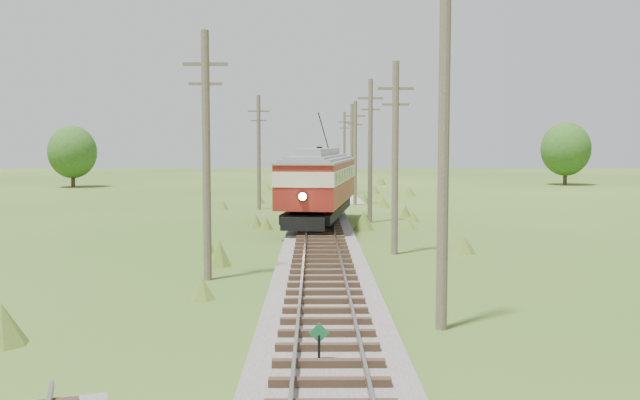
{
  "coord_description": "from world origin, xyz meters",
  "views": [
    {
      "loc": [
        -0.3,
        -13.74,
        4.96
      ],
      "look_at": [
        0.0,
        24.85,
        1.91
      ],
      "focal_mm": 40.0,
      "sensor_mm": 36.0,
      "label": 1
    }
  ],
  "objects_px": {
    "streetcar": "(320,180)",
    "gravel_pile": "(348,197)",
    "switch_marker": "(319,343)",
    "gondola": "(318,175)"
  },
  "relations": [
    {
      "from": "streetcar",
      "to": "gondola",
      "type": "bearing_deg",
      "value": 97.62
    },
    {
      "from": "switch_marker",
      "to": "streetcar",
      "type": "bearing_deg",
      "value": 89.57
    },
    {
      "from": "switch_marker",
      "to": "streetcar",
      "type": "relative_size",
      "value": 0.08
    },
    {
      "from": "gondola",
      "to": "streetcar",
      "type": "bearing_deg",
      "value": -95.34
    },
    {
      "from": "switch_marker",
      "to": "gravel_pile",
      "type": "distance_m",
      "value": 44.88
    },
    {
      "from": "switch_marker",
      "to": "gondola",
      "type": "distance_m",
      "value": 53.6
    },
    {
      "from": "switch_marker",
      "to": "gondola",
      "type": "bearing_deg",
      "value": 89.79
    },
    {
      "from": "streetcar",
      "to": "gravel_pile",
      "type": "height_order",
      "value": "streetcar"
    },
    {
      "from": "streetcar",
      "to": "gravel_pile",
      "type": "distance_m",
      "value": 18.23
    },
    {
      "from": "streetcar",
      "to": "gondola",
      "type": "height_order",
      "value": "streetcar"
    }
  ]
}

